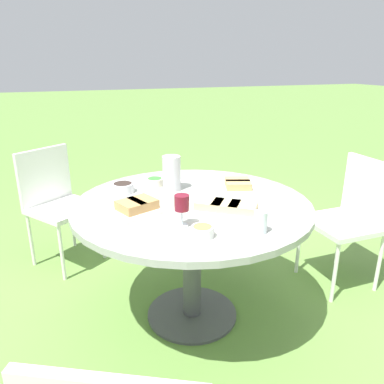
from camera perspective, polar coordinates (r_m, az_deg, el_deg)
The scene contains 13 objects.
ground_plane at distance 2.48m, azimuth 0.00°, elevation -18.12°, with size 40.00×40.00×0.00m, color #668E42.
dining_table at distance 2.15m, azimuth 0.00°, elevation -4.32°, with size 1.34×1.34×0.76m.
chair_near_left at distance 2.80m, azimuth 23.26°, elevation -2.86°, with size 0.44×0.42×0.89m.
chair_near_right at distance 3.03m, azimuth -19.98°, elevation -0.76°, with size 0.60×0.60×0.89m.
water_pitcher at distance 2.28m, azimuth -3.13°, elevation 2.92°, with size 0.12×0.11×0.21m.
wine_glass at distance 1.76m, azimuth -1.57°, elevation -1.86°, with size 0.07×0.07×0.16m.
platter_bread_main at distance 2.33m, azimuth 6.94°, elevation 1.06°, with size 0.36×0.32×0.06m.
platter_charcuterie at distance 1.95m, azimuth 5.18°, elevation -2.47°, with size 0.40×0.43×0.06m.
platter_sandwich_side at distance 1.96m, azimuth -8.79°, elevation -2.48°, with size 0.32×0.38×0.07m.
bowl_fries at distance 1.69m, azimuth 1.60°, elevation -5.95°, with size 0.10×0.10×0.05m.
bowl_salad at distance 2.40m, azimuth -5.70°, elevation 1.64°, with size 0.11×0.11×0.05m.
bowl_olives at distance 2.29m, azimuth -10.48°, elevation 0.73°, with size 0.13×0.13×0.06m.
cup_water_near at distance 1.75m, azimuth 10.39°, elevation -4.51°, with size 0.06×0.06×0.10m.
Camera 1 is at (-1.84, 0.70, 1.50)m, focal length 35.00 mm.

